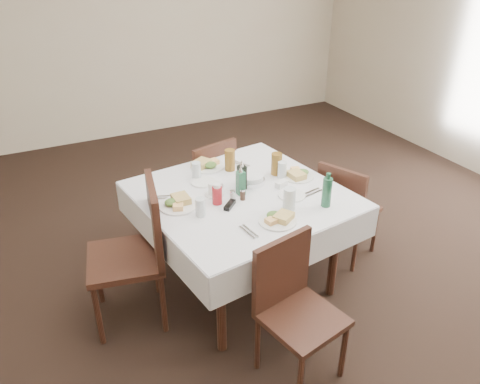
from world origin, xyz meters
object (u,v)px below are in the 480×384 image
at_px(chair_west, 139,246).
at_px(water_s, 289,199).
at_px(coffee_mug, 214,189).
at_px(chair_north, 208,182).
at_px(chair_south, 293,301).
at_px(ketchup_bottle, 217,195).
at_px(water_w, 201,207).
at_px(oil_cruet_dark, 242,176).
at_px(water_e, 282,170).
at_px(water_n, 196,170).
at_px(bread_basket, 251,179).
at_px(chair_east, 345,207).
at_px(dining_table, 242,204).
at_px(green_bottle, 327,192).
at_px(oil_cruet_green, 241,182).

xyz_separation_m(chair_west, water_s, (0.91, -0.32, 0.27)).
bearing_deg(water_s, coffee_mug, 132.68).
relative_size(chair_north, coffee_mug, 6.31).
relative_size(chair_south, ketchup_bottle, 6.15).
height_order(chair_west, water_s, chair_west).
xyz_separation_m(water_w, oil_cruet_dark, (0.39, 0.20, 0.03)).
relative_size(chair_south, water_e, 7.11).
height_order(water_s, water_w, water_s).
bearing_deg(water_n, chair_west, -147.51).
distance_m(water_n, oil_cruet_dark, 0.36).
bearing_deg(bread_basket, chair_east, -13.54).
height_order(dining_table, oil_cruet_dark, oil_cruet_dark).
distance_m(chair_south, water_n, 1.20).
xyz_separation_m(chair_west, water_w, (0.38, -0.14, 0.26)).
distance_m(water_w, ketchup_bottle, 0.18).
distance_m(chair_west, green_bottle, 1.24).
distance_m(chair_east, water_n, 1.17).
xyz_separation_m(chair_west, green_bottle, (1.14, -0.39, 0.30)).
height_order(dining_table, water_s, water_s).
distance_m(water_n, water_s, 0.76).
bearing_deg(oil_cruet_green, water_s, -59.29).
distance_m(bread_basket, green_bottle, 0.57).
height_order(chair_south, coffee_mug, chair_south).
xyz_separation_m(water_e, oil_cruet_green, (-0.38, -0.09, 0.03)).
bearing_deg(chair_north, water_n, -122.61).
distance_m(water_w, bread_basket, 0.54).
xyz_separation_m(chair_south, bread_basket, (0.21, 0.91, 0.30)).
relative_size(water_w, oil_cruet_dark, 0.55).
bearing_deg(coffee_mug, chair_east, -7.26).
bearing_deg(chair_south, water_s, 62.04).
height_order(oil_cruet_dark, green_bottle, green_bottle).
xyz_separation_m(chair_west, coffee_mug, (0.56, 0.06, 0.24)).
bearing_deg(chair_west, water_e, 4.33).
bearing_deg(green_bottle, chair_east, 36.20).
relative_size(chair_east, oil_cruet_green, 3.92).
distance_m(chair_east, water_s, 0.80).
relative_size(water_n, ketchup_bottle, 0.87).
xyz_separation_m(chair_west, water_n, (0.54, 0.35, 0.26)).
bearing_deg(coffee_mug, chair_south, -83.96).
xyz_separation_m(water_n, green_bottle, (0.60, -0.74, 0.04)).
xyz_separation_m(oil_cruet_green, ketchup_bottle, (-0.19, -0.05, -0.03)).
bearing_deg(coffee_mug, water_e, 2.48).
height_order(oil_cruet_dark, oil_cruet_green, oil_cruet_dark).
xyz_separation_m(chair_north, green_bottle, (0.35, -1.12, 0.37)).
distance_m(chair_north, oil_cruet_dark, 0.76).
distance_m(water_n, water_e, 0.61).
distance_m(water_w, green_bottle, 0.80).
bearing_deg(chair_west, chair_south, -51.11).
bearing_deg(chair_east, chair_south, -141.65).
bearing_deg(oil_cruet_dark, dining_table, -118.37).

